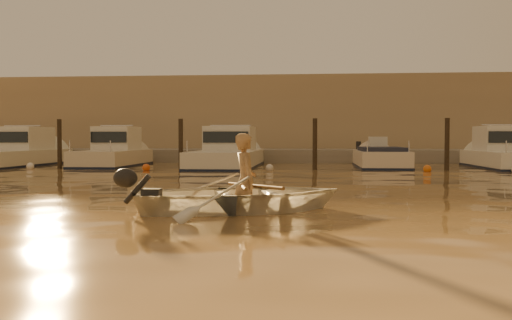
# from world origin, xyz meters

# --- Properties ---
(ground_plane) EXTENTS (160.00, 160.00, 0.00)m
(ground_plane) POSITION_xyz_m (0.00, 0.00, 0.00)
(ground_plane) COLOR olive
(ground_plane) RESTS_ON ground
(dinghy) EXTENTS (4.25, 3.62, 0.75)m
(dinghy) POSITION_xyz_m (-1.60, 1.18, 0.25)
(dinghy) COLOR silver
(dinghy) RESTS_ON ground_plane
(person) EXTENTS (0.56, 0.69, 1.62)m
(person) POSITION_xyz_m (-1.50, 1.21, 0.51)
(person) COLOR #9B754D
(person) RESTS_ON dinghy
(outboard_motor) EXTENTS (0.98, 0.68, 0.70)m
(outboard_motor) POSITION_xyz_m (-3.01, 0.68, 0.28)
(outboard_motor) COLOR black
(outboard_motor) RESTS_ON dinghy
(oar_port) EXTENTS (1.15, 1.82, 0.13)m
(oar_port) POSITION_xyz_m (-1.36, 1.26, 0.42)
(oar_port) COLOR brown
(oar_port) RESTS_ON dinghy
(oar_starboard) EXTENTS (0.40, 2.08, 0.13)m
(oar_starboard) POSITION_xyz_m (-1.55, 1.20, 0.42)
(oar_starboard) COLOR brown
(oar_starboard) RESTS_ON dinghy
(moored_boat_0) EXTENTS (2.43, 7.66, 1.75)m
(moored_boat_0) POSITION_xyz_m (-13.57, 16.00, 0.62)
(moored_boat_0) COLOR silver
(moored_boat_0) RESTS_ON ground_plane
(moored_boat_1) EXTENTS (2.08, 6.26, 1.75)m
(moored_boat_1) POSITION_xyz_m (-9.06, 16.00, 0.62)
(moored_boat_1) COLOR beige
(moored_boat_1) RESTS_ON ground_plane
(moored_boat_2) EXTENTS (2.53, 8.38, 1.75)m
(moored_boat_2) POSITION_xyz_m (-3.92, 16.00, 0.62)
(moored_boat_2) COLOR silver
(moored_boat_2) RESTS_ON ground_plane
(moored_boat_3) EXTENTS (1.95, 5.67, 0.95)m
(moored_boat_3) POSITION_xyz_m (2.58, 16.00, 0.22)
(moored_boat_3) COLOR beige
(moored_boat_3) RESTS_ON ground_plane
(moored_boat_4) EXTENTS (2.11, 6.56, 1.75)m
(moored_boat_4) POSITION_xyz_m (7.63, 16.00, 0.62)
(moored_boat_4) COLOR white
(moored_boat_4) RESTS_ON ground_plane
(piling_0) EXTENTS (0.18, 0.18, 2.20)m
(piling_0) POSITION_xyz_m (-10.50, 13.80, 0.90)
(piling_0) COLOR #2D2319
(piling_0) RESTS_ON ground_plane
(piling_1) EXTENTS (0.18, 0.18, 2.20)m
(piling_1) POSITION_xyz_m (-5.50, 13.80, 0.90)
(piling_1) COLOR #2D2319
(piling_1) RESTS_ON ground_plane
(piling_2) EXTENTS (0.18, 0.18, 2.20)m
(piling_2) POSITION_xyz_m (-0.20, 13.80, 0.90)
(piling_2) COLOR #2D2319
(piling_2) RESTS_ON ground_plane
(piling_3) EXTENTS (0.18, 0.18, 2.20)m
(piling_3) POSITION_xyz_m (4.80, 13.80, 0.90)
(piling_3) COLOR #2D2319
(piling_3) RESTS_ON ground_plane
(fender_a) EXTENTS (0.30, 0.30, 0.30)m
(fender_a) POSITION_xyz_m (-11.58, 13.47, 0.10)
(fender_a) COLOR white
(fender_a) RESTS_ON ground_plane
(fender_b) EXTENTS (0.30, 0.30, 0.30)m
(fender_b) POSITION_xyz_m (-6.65, 12.90, 0.10)
(fender_b) COLOR #DA5519
(fender_b) RESTS_ON ground_plane
(fender_c) EXTENTS (0.30, 0.30, 0.30)m
(fender_c) POSITION_xyz_m (-1.92, 13.11, 0.10)
(fender_c) COLOR silver
(fender_c) RESTS_ON ground_plane
(fender_d) EXTENTS (0.30, 0.30, 0.30)m
(fender_d) POSITION_xyz_m (3.92, 13.02, 0.10)
(fender_d) COLOR orange
(fender_d) RESTS_ON ground_plane
(quay) EXTENTS (52.00, 4.00, 1.00)m
(quay) POSITION_xyz_m (0.00, 21.50, 0.15)
(quay) COLOR gray
(quay) RESTS_ON ground_plane
(waterfront_building) EXTENTS (46.00, 7.00, 4.80)m
(waterfront_building) POSITION_xyz_m (0.00, 27.00, 2.40)
(waterfront_building) COLOR #9E8466
(waterfront_building) RESTS_ON quay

